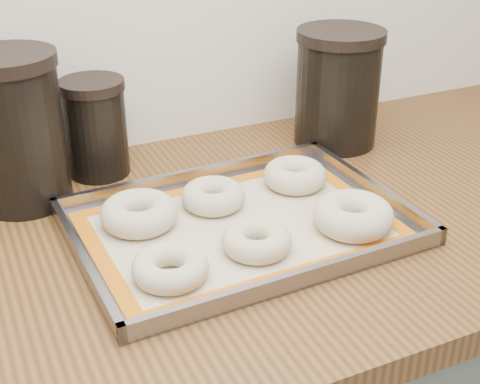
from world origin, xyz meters
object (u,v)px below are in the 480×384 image
canister_left (16,130)px  canister_right (338,88)px  baking_tray (240,225)px  bagel_front_left (170,268)px  bagel_front_right (353,215)px  bagel_back_right (295,175)px  canister_mid (96,127)px  bagel_back_mid (213,196)px  bagel_front_mid (257,240)px  bagel_back_left (139,213)px

canister_left → canister_right: 0.55m
baking_tray → bagel_front_left: bearing=-149.0°
bagel_front_right → bagel_back_right: bagel_front_right is taller
canister_left → canister_mid: size_ratio=1.44×
baking_tray → bagel_back_right: bearing=31.0°
bagel_back_right → canister_right: bearing=40.2°
bagel_front_left → bagel_back_mid: (0.12, 0.15, 0.00)m
bagel_front_mid → bagel_front_left: bearing=-174.6°
bagel_front_right → bagel_back_left: bagel_front_right is taller
canister_right → bagel_back_left: bearing=-160.5°
bagel_front_right → canister_left: size_ratio=0.49×
baking_tray → bagel_front_mid: 0.07m
bagel_front_mid → canister_left: size_ratio=0.41×
canister_mid → canister_right: (0.42, -0.05, 0.02)m
bagel_front_right → bagel_back_left: bearing=153.4°
canister_left → bagel_front_left: bearing=-66.8°
bagel_back_left → canister_right: 0.45m
bagel_front_right → bagel_back_right: size_ratio=1.14×
canister_mid → canister_right: size_ratio=0.77×
bagel_front_right → canister_mid: (-0.27, 0.34, 0.06)m
bagel_front_left → baking_tray: bearing=31.0°
bagel_front_right → bagel_back_mid: 0.21m
canister_right → bagel_front_left: bearing=-145.4°
bagel_front_mid → canister_mid: 0.36m
bagel_front_mid → bagel_back_right: 0.20m
bagel_front_right → canister_right: (0.15, 0.28, 0.08)m
bagel_front_left → canister_mid: size_ratio=0.61×
bagel_front_mid → bagel_back_mid: 0.14m
baking_tray → bagel_front_mid: (-0.01, -0.07, 0.01)m
bagel_front_mid → bagel_front_right: size_ratio=0.83×
bagel_front_left → bagel_front_right: bagel_front_right is taller
baking_tray → canister_mid: bearing=116.6°
canister_left → canister_right: (0.55, -0.01, -0.01)m
bagel_front_right → bagel_back_mid: (-0.15, 0.14, -0.00)m
bagel_back_left → bagel_back_mid: (0.12, 0.01, -0.00)m
baking_tray → bagel_back_left: (-0.13, 0.06, 0.02)m
bagel_front_left → canister_right: canister_right is taller
canister_left → bagel_front_right: bearing=-35.8°
bagel_back_left → canister_right: (0.41, 0.15, 0.08)m
bagel_back_mid → bagel_front_right: bearing=-42.9°
bagel_back_right → bagel_back_left: bearing=-176.6°
canister_left → bagel_back_left: bearing=-49.5°
canister_left → canister_right: size_ratio=1.12×
bagel_back_left → bagel_back_right: bearing=3.4°
bagel_back_left → bagel_back_mid: size_ratio=1.15×
bagel_front_mid → canister_right: bearing=43.3°
bagel_back_right → canister_mid: (-0.26, 0.19, 0.06)m
bagel_back_left → canister_left: (-0.13, 0.15, 0.09)m
bagel_front_left → bagel_back_right: bagel_back_right is taller
bagel_back_left → bagel_back_right: bagel_back_left is taller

